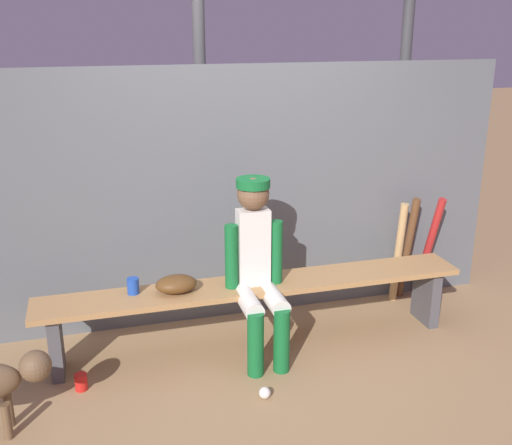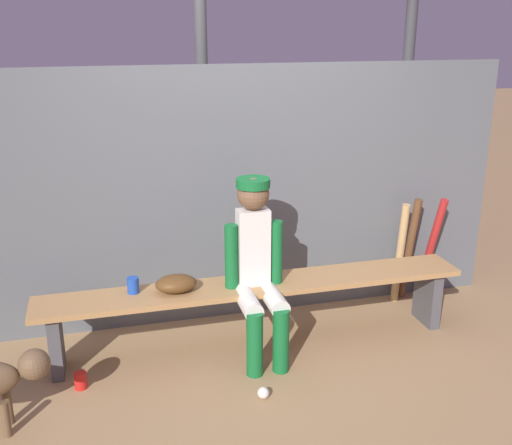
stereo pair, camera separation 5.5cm
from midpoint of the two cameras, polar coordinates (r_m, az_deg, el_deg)
The scene contains 11 objects.
ground_plane at distance 4.53m, azimuth -0.35°, elevation -11.34°, with size 30.00×30.00×0.00m, color #9E7A51.
chainlink_fence at distance 4.63m, azimuth -2.13°, elevation 2.47°, with size 4.28×0.03×1.96m, color #595E63.
dugout_bench at distance 4.35m, azimuth -0.36°, elevation -6.87°, with size 3.05×0.36×0.49m.
player_seated at distance 4.13m, azimuth -0.23°, elevation -3.85°, with size 0.41×0.55×1.25m.
baseball_glove at distance 4.18m, azimuth -7.86°, elevation -5.74°, with size 0.28×0.20×0.12m, color #593819.
bat_wood_tan at distance 5.12m, azimuth 12.89°, elevation -2.81°, with size 0.06×0.06×0.87m, color tan.
bat_wood_dark at distance 5.19m, azimuth 13.71°, elevation -2.41°, with size 0.06×0.06×0.90m, color brown.
bat_aluminum_red at distance 5.27m, azimuth 15.58°, elevation -2.24°, with size 0.06×0.06×0.91m, color #B22323.
baseball at distance 3.94m, azimuth 0.42°, elevation -15.67°, with size 0.07×0.07×0.07m, color white.
cup_on_ground at distance 4.17m, azimuth -16.44°, elevation -14.13°, with size 0.08×0.08×0.11m, color red.
cup_on_bench at distance 4.22m, azimuth -11.81°, elevation -5.84°, with size 0.08×0.08×0.11m, color #1E47AD.
Camera 1 is at (-1.07, -3.79, 2.24)m, focal length 42.70 mm.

